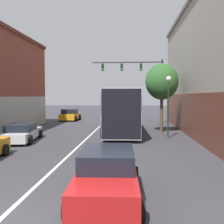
# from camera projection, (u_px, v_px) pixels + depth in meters

# --- Properties ---
(lane_center_line) EXTENTS (0.14, 40.03, 0.01)m
(lane_center_line) POSITION_uv_depth(u_px,v_px,m) (89.00, 137.00, 19.43)
(lane_center_line) COLOR silver
(lane_center_line) RESTS_ON ground_plane
(bus) EXTENTS (3.20, 10.77, 3.54)m
(bus) POSITION_uv_depth(u_px,v_px,m) (121.00, 109.00, 21.65)
(bus) COLOR #B7B7BC
(bus) RESTS_ON ground_plane
(hatchback_foreground) EXTENTS (2.08, 4.35, 1.42)m
(hatchback_foreground) POSITION_uv_depth(u_px,v_px,m) (107.00, 176.00, 7.65)
(hatchback_foreground) COLOR red
(hatchback_foreground) RESTS_ON ground_plane
(parked_car_left_near) EXTENTS (2.16, 3.83, 1.44)m
(parked_car_left_near) POSITION_uv_depth(u_px,v_px,m) (70.00, 115.00, 32.42)
(parked_car_left_near) COLOR orange
(parked_car_left_near) RESTS_ON ground_plane
(parked_car_left_mid) EXTENTS (2.37, 4.63, 1.18)m
(parked_car_left_mid) POSITION_uv_depth(u_px,v_px,m) (22.00, 133.00, 17.49)
(parked_car_left_mid) COLOR silver
(parked_car_left_mid) RESTS_ON ground_plane
(traffic_signal_gantry) EXTENTS (7.79, 0.36, 7.04)m
(traffic_signal_gantry) POSITION_uv_depth(u_px,v_px,m) (139.00, 76.00, 28.77)
(traffic_signal_gantry) COLOR black
(traffic_signal_gantry) RESTS_ON ground_plane
(street_lamp) EXTENTS (0.37, 0.37, 4.41)m
(street_lamp) POSITION_uv_depth(u_px,v_px,m) (168.00, 99.00, 18.47)
(street_lamp) COLOR #233323
(street_lamp) RESTS_ON ground_plane
(street_tree_near) EXTENTS (2.72, 2.44, 5.70)m
(street_tree_near) POSITION_uv_depth(u_px,v_px,m) (162.00, 82.00, 21.69)
(street_tree_near) COLOR brown
(street_tree_near) RESTS_ON ground_plane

